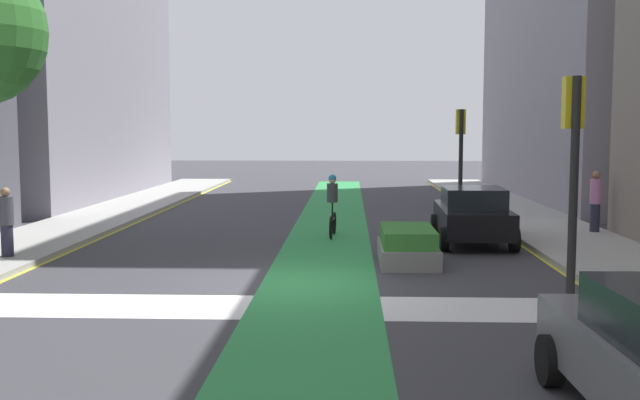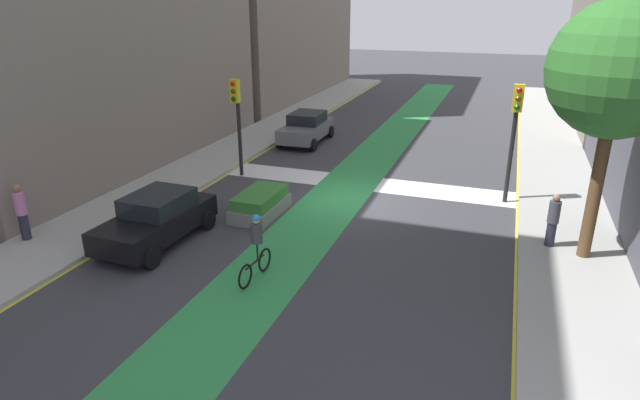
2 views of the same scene
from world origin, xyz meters
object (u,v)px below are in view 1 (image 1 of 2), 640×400
Objects in this scene: pedestrian_sidewalk_right_a at (595,200)px; median_planter at (408,246)px; traffic_signal_near_right at (573,144)px; car_black_right_far at (472,215)px; cyclist_in_lane at (333,204)px; traffic_signal_far_right at (461,140)px; pedestrian_sidewalk_left_a at (6,221)px.

pedestrian_sidewalk_right_a is 7.48m from median_planter.
traffic_signal_near_right is 1.63× the size of median_planter.
cyclist_in_lane is (-3.91, 1.05, 0.17)m from car_black_right_far.
traffic_signal_far_right reaches higher than cyclist_in_lane.
pedestrian_sidewalk_right_a is (3.84, 1.45, 0.28)m from car_black_right_far.
pedestrian_sidewalk_left_a is (-15.40, -4.93, -0.09)m from pedestrian_sidewalk_right_a.
pedestrian_sidewalk_right_a is at bearing 17.75° from pedestrian_sidewalk_left_a.
pedestrian_sidewalk_left_a is 0.65× the size of median_planter.
traffic_signal_far_right is at bearing 55.82° from cyclist_in_lane.
cyclist_in_lane reaches higher than median_planter.
pedestrian_sidewalk_right_a is at bearing 38.00° from median_planter.
cyclist_in_lane reaches higher than pedestrian_sidewalk_left_a.
cyclist_in_lane is 7.77m from pedestrian_sidewalk_right_a.
cyclist_in_lane is at bearing 165.00° from car_black_right_far.
traffic_signal_far_right is 7.44m from pedestrian_sidewalk_right_a.
traffic_signal_far_right is 17.01m from pedestrian_sidewalk_left_a.
car_black_right_far is at bearing 57.12° from median_planter.
cyclist_in_lane is (-4.75, -6.99, -1.80)m from traffic_signal_far_right.
pedestrian_sidewalk_right_a is (3.01, -6.59, -1.69)m from traffic_signal_far_right.
car_black_right_far reaches higher than median_planter.
traffic_signal_far_right reaches higher than car_black_right_far.
pedestrian_sidewalk_right_a is 0.71× the size of median_planter.
median_planter is (1.88, -4.19, -0.57)m from cyclist_in_lane.
pedestrian_sidewalk_left_a is at bearing -162.25° from pedestrian_sidewalk_right_a.
traffic_signal_near_right is 14.87m from traffic_signal_far_right.
car_black_right_far is 2.29× the size of cyclist_in_lane.
median_planter is at bearing 2.03° from pedestrian_sidewalk_left_a.
traffic_signal_far_right reaches higher than median_planter.
car_black_right_far is at bearing 95.67° from traffic_signal_near_right.
cyclist_in_lane is 8.88m from pedestrian_sidewalk_left_a.
traffic_signal_far_right is 2.38× the size of pedestrian_sidewalk_left_a.
traffic_signal_far_right is at bearing 42.92° from pedestrian_sidewalk_left_a.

